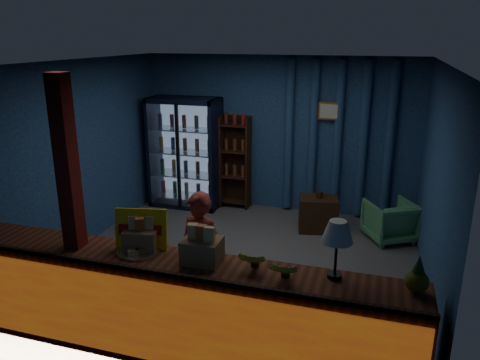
{
  "coord_description": "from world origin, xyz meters",
  "views": [
    {
      "loc": [
        1.7,
        -5.37,
        2.91
      ],
      "look_at": [
        0.08,
        -0.2,
        1.22
      ],
      "focal_mm": 35.0,
      "sensor_mm": 36.0,
      "label": 1
    }
  ],
  "objects_px": {
    "green_chair": "(390,221)",
    "pastry_tray": "(138,250)",
    "shopkeeper": "(200,256)",
    "table_lamp": "(337,234)"
  },
  "relations": [
    {
      "from": "shopkeeper",
      "to": "green_chair",
      "type": "height_order",
      "value": "shopkeeper"
    },
    {
      "from": "shopkeeper",
      "to": "green_chair",
      "type": "relative_size",
      "value": 2.12
    },
    {
      "from": "green_chair",
      "to": "table_lamp",
      "type": "relative_size",
      "value": 1.27
    },
    {
      "from": "pastry_tray",
      "to": "table_lamp",
      "type": "height_order",
      "value": "table_lamp"
    },
    {
      "from": "shopkeeper",
      "to": "table_lamp",
      "type": "xyz_separation_m",
      "value": [
        1.43,
        -0.51,
        0.66
      ]
    },
    {
      "from": "shopkeeper",
      "to": "pastry_tray",
      "type": "distance_m",
      "value": 0.74
    },
    {
      "from": "table_lamp",
      "to": "pastry_tray",
      "type": "bearing_deg",
      "value": -178.39
    },
    {
      "from": "pastry_tray",
      "to": "green_chair",
      "type": "bearing_deg",
      "value": 54.1
    },
    {
      "from": "shopkeeper",
      "to": "table_lamp",
      "type": "relative_size",
      "value": 2.69
    },
    {
      "from": "green_chair",
      "to": "pastry_tray",
      "type": "xyz_separation_m",
      "value": [
        -2.31,
        -3.19,
        0.68
      ]
    }
  ]
}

